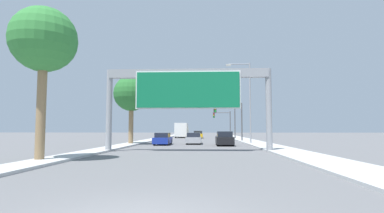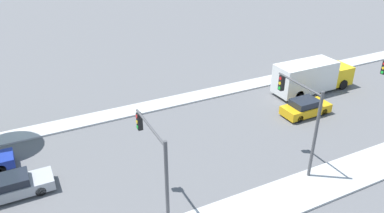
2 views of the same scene
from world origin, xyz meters
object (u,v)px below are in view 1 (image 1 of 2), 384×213
at_px(car_far_center, 194,139).
at_px(traffic_light_mid_block, 228,116).
at_px(car_mid_center, 224,139).
at_px(street_lamp_right, 247,96).
at_px(sign_gantry, 188,88).
at_px(car_far_right, 163,139).
at_px(truck_box_primary, 182,130).
at_px(traffic_light_far_intersection, 224,120).
at_px(car_near_right, 198,135).
at_px(traffic_light_near_intersection, 232,115).
at_px(palm_tree_foreground, 44,41).
at_px(palm_tree_background, 131,94).

relative_size(car_far_center, traffic_light_mid_block, 0.76).
height_order(car_mid_center, street_lamp_right, street_lamp_right).
xyz_separation_m(sign_gantry, traffic_light_mid_block, (5.49, 30.13, -0.95)).
bearing_deg(car_far_right, sign_gantry, -71.73).
xyz_separation_m(truck_box_primary, traffic_light_mid_block, (8.99, -9.34, 2.60)).
relative_size(traffic_light_mid_block, traffic_light_far_intersection, 1.11).
height_order(car_far_center, truck_box_primary, truck_box_primary).
distance_m(car_mid_center, car_far_right, 7.10).
bearing_deg(sign_gantry, truck_box_primary, 95.07).
bearing_deg(car_near_right, sign_gantry, -90.00).
distance_m(car_near_right, street_lamp_right, 24.74).
relative_size(truck_box_primary, traffic_light_mid_block, 1.34).
relative_size(car_near_right, traffic_light_near_intersection, 0.75).
distance_m(car_mid_center, car_far_center, 4.78).
distance_m(car_near_right, traffic_light_far_intersection, 7.63).
bearing_deg(traffic_light_near_intersection, car_near_right, 108.78).
distance_m(car_mid_center, car_near_right, 26.62).
xyz_separation_m(car_far_right, truck_box_primary, (-0.00, 28.87, 0.90)).
distance_m(car_far_right, truck_box_primary, 28.89).
distance_m(sign_gantry, car_far_right, 12.02).
xyz_separation_m(truck_box_primary, street_lamp_right, (10.01, -26.98, 4.25)).
xyz_separation_m(sign_gantry, car_far_center, (0.00, 12.67, -4.46)).
relative_size(truck_box_primary, palm_tree_foreground, 0.96).
bearing_deg(car_near_right, street_lamp_right, -74.41).
height_order(car_near_right, palm_tree_foreground, palm_tree_foreground).
relative_size(car_far_center, palm_tree_background, 0.58).
bearing_deg(traffic_light_near_intersection, street_lamp_right, -81.24).
distance_m(car_far_right, street_lamp_right, 11.41).
bearing_deg(palm_tree_background, car_far_center, 14.80).
xyz_separation_m(car_mid_center, traffic_light_mid_block, (1.99, 20.71, 3.43)).
bearing_deg(street_lamp_right, traffic_light_near_intersection, 98.76).
bearing_deg(car_far_right, traffic_light_mid_block, 65.29).
bearing_deg(palm_tree_background, traffic_light_far_intersection, 66.53).
bearing_deg(palm_tree_background, palm_tree_foreground, -91.44).
height_order(sign_gantry, street_lamp_right, street_lamp_right).
height_order(car_far_right, car_far_center, car_far_right).
bearing_deg(car_mid_center, traffic_light_far_intersection, 86.31).
bearing_deg(car_far_center, traffic_light_mid_block, 72.56).
height_order(truck_box_primary, traffic_light_far_intersection, traffic_light_far_intersection).
xyz_separation_m(car_near_right, traffic_light_near_intersection, (5.33, -15.67, 3.15)).
relative_size(traffic_light_near_intersection, traffic_light_mid_block, 0.91).
height_order(car_far_right, traffic_light_near_intersection, traffic_light_near_intersection).
relative_size(sign_gantry, car_far_right, 2.86).
relative_size(car_far_right, street_lamp_right, 0.47).
bearing_deg(sign_gantry, street_lamp_right, 62.49).
height_order(car_near_right, truck_box_primary, truck_box_primary).
xyz_separation_m(car_mid_center, car_near_right, (-3.50, 26.39, -0.04)).
xyz_separation_m(truck_box_primary, traffic_light_far_intersection, (8.98, 0.66, 2.21)).
relative_size(truck_box_primary, traffic_light_far_intersection, 1.49).
height_order(truck_box_primary, traffic_light_mid_block, traffic_light_mid_block).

